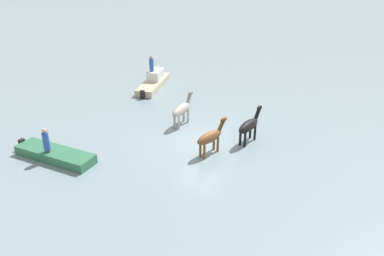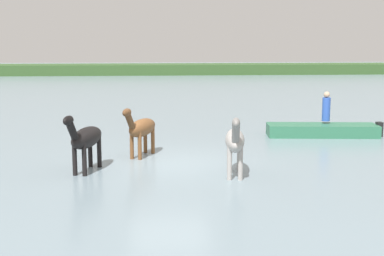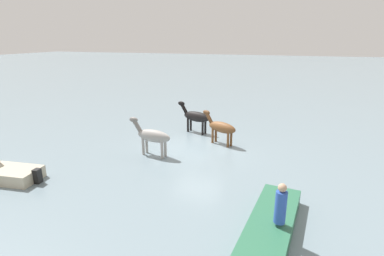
% 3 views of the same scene
% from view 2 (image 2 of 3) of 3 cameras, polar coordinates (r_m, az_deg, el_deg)
% --- Properties ---
extents(ground_plane, '(174.25, 174.25, 0.00)m').
position_cam_2_polar(ground_plane, '(16.24, -2.54, -3.84)').
color(ground_plane, gray).
extents(distant_shoreline, '(156.83, 6.00, 2.40)m').
position_cam_2_polar(distant_shoreline, '(63.49, -4.20, 5.91)').
color(distant_shoreline, '#314F26').
rests_on(distant_shoreline, ground_plane).
extents(horse_dark_mare, '(1.22, 2.14, 1.71)m').
position_cam_2_polar(horse_dark_mare, '(17.03, -5.58, -0.02)').
color(horse_dark_mare, brown).
rests_on(horse_dark_mare, ground_plane).
extents(horse_gray_outer, '(0.79, 2.33, 1.80)m').
position_cam_2_polar(horse_gray_outer, '(14.50, 4.73, -1.44)').
color(horse_gray_outer, '#9E9993').
rests_on(horse_gray_outer, ground_plane).
extents(horse_dun_straggler, '(1.04, 2.29, 1.79)m').
position_cam_2_polar(horse_dun_straggler, '(15.22, -11.60, -1.12)').
color(horse_dun_straggler, black).
rests_on(horse_dun_straggler, ground_plane).
extents(boat_dinghy_port, '(4.62, 1.67, 0.73)m').
position_cam_2_polar(boat_dinghy_port, '(21.48, 14.14, -0.43)').
color(boat_dinghy_port, '#2D6B4C').
rests_on(boat_dinghy_port, ground_plane).
extents(person_boatman_standing, '(0.32, 0.32, 1.19)m').
position_cam_2_polar(person_boatman_standing, '(21.62, 14.51, 2.19)').
color(person_boatman_standing, '#2D51B2').
rests_on(person_boatman_standing, boat_dinghy_port).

